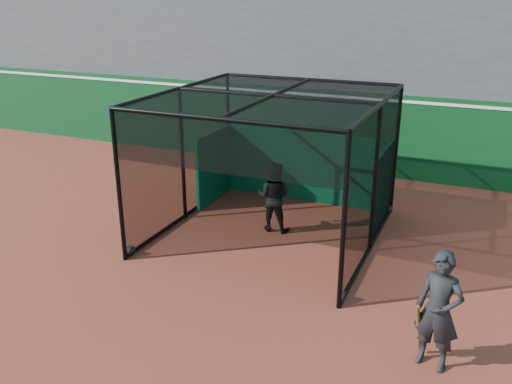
% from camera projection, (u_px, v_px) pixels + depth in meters
% --- Properties ---
extents(ground, '(120.00, 120.00, 0.00)m').
position_uv_depth(ground, '(205.00, 295.00, 10.08)').
color(ground, brown).
rests_on(ground, ground).
extents(outfield_wall, '(50.00, 0.50, 2.50)m').
position_uv_depth(outfield_wall, '(334.00, 129.00, 16.94)').
color(outfield_wall, '#0B3D19').
rests_on(outfield_wall, ground).
extents(grandstand, '(50.00, 7.85, 8.95)m').
position_uv_depth(grandstand, '(368.00, 17.00, 19.09)').
color(grandstand, '#4C4C4F').
rests_on(grandstand, ground).
extents(batting_cage, '(4.72, 5.05, 3.22)m').
position_uv_depth(batting_cage, '(272.00, 167.00, 12.15)').
color(batting_cage, black).
rests_on(batting_cage, ground).
extents(batter, '(0.85, 0.69, 1.66)m').
position_uv_depth(batter, '(274.00, 197.00, 12.60)').
color(batter, black).
rests_on(batter, ground).
extents(on_deck_player, '(0.78, 0.60, 1.88)m').
position_uv_depth(on_deck_player, '(438.00, 311.00, 7.87)').
color(on_deck_player, black).
rests_on(on_deck_player, ground).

